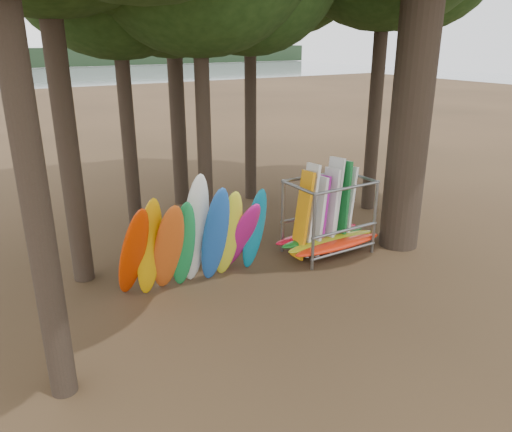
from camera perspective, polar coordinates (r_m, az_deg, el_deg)
ground at (r=13.78m, az=4.76°, el=-6.99°), size 120.00×120.00×0.00m
lake at (r=70.51m, az=-26.11°, el=12.81°), size 160.00×160.00×0.00m
kayak_row at (r=12.65m, az=-6.75°, el=-2.78°), size 4.03×1.96×3.29m
storage_rack at (r=15.07m, az=8.23°, el=-0.40°), size 3.18×1.54×2.83m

